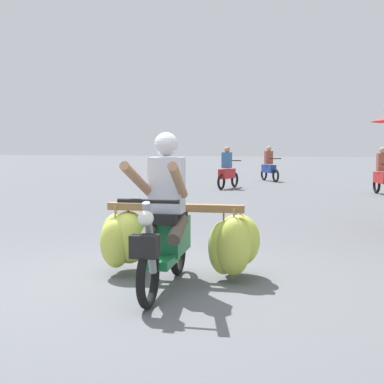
# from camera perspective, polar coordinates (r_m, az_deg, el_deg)

# --- Properties ---
(ground_plane) EXTENTS (120.00, 120.00, 0.00)m
(ground_plane) POSITION_cam_1_polar(r_m,az_deg,el_deg) (5.42, -6.48, -10.34)
(ground_plane) COLOR #56595E
(motorbike_main_loaded) EXTENTS (1.85, 1.90, 1.58)m
(motorbike_main_loaded) POSITION_cam_1_polar(r_m,az_deg,el_deg) (5.56, -1.73, -4.85)
(motorbike_main_loaded) COLOR black
(motorbike_main_loaded) RESTS_ON ground
(motorbike_distant_ahead_left) EXTENTS (0.95, 1.41, 1.40)m
(motorbike_distant_ahead_left) POSITION_cam_1_polar(r_m,az_deg,el_deg) (20.87, 8.54, 2.76)
(motorbike_distant_ahead_left) COLOR black
(motorbike_distant_ahead_left) RESTS_ON ground
(motorbike_distant_ahead_right) EXTENTS (0.59, 1.60, 1.40)m
(motorbike_distant_ahead_right) POSITION_cam_1_polar(r_m,az_deg,el_deg) (17.13, 3.94, 2.27)
(motorbike_distant_ahead_right) COLOR black
(motorbike_distant_ahead_right) RESTS_ON ground
(motorbike_distant_far_ahead) EXTENTS (0.63, 1.59, 1.40)m
(motorbike_distant_far_ahead) POSITION_cam_1_polar(r_m,az_deg,el_deg) (15.94, 20.38, 1.73)
(motorbike_distant_far_ahead) COLOR black
(motorbike_distant_far_ahead) RESTS_ON ground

